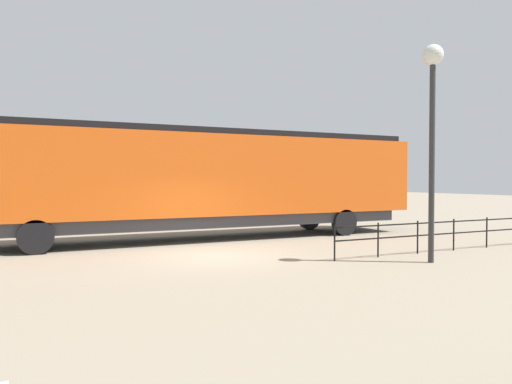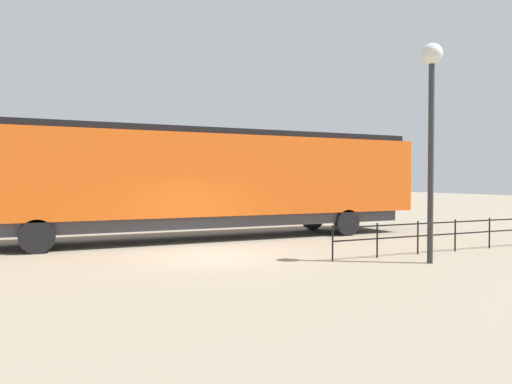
{
  "view_description": "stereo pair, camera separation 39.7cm",
  "coord_description": "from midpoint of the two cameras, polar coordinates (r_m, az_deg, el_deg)",
  "views": [
    {
      "loc": [
        13.91,
        -5.26,
        2.36
      ],
      "look_at": [
        -0.95,
        1.92,
        1.93
      ],
      "focal_mm": 33.61,
      "sensor_mm": 36.0,
      "label": 1
    },
    {
      "loc": [
        14.08,
        -4.9,
        2.36
      ],
      "look_at": [
        -0.95,
        1.92,
        1.93
      ],
      "focal_mm": 33.61,
      "sensor_mm": 36.0,
      "label": 2
    }
  ],
  "objects": [
    {
      "name": "ground_plane",
      "position": [
        15.08,
        -4.45,
        -7.52
      ],
      "size": [
        120.0,
        120.0,
        0.0
      ],
      "primitive_type": "plane",
      "color": "gray"
    },
    {
      "name": "locomotive",
      "position": [
        19.2,
        -4.19,
        1.61
      ],
      "size": [
        3.07,
        18.53,
        4.3
      ],
      "color": "#D15114",
      "rests_on": "ground_plane"
    },
    {
      "name": "lamp_post",
      "position": [
        14.55,
        20.9,
        10.28
      ],
      "size": [
        0.59,
        0.59,
        6.17
      ],
      "color": "#2D2D2D",
      "rests_on": "ground_plane"
    },
    {
      "name": "platform_fence",
      "position": [
        17.18,
        23.24,
        -4.25
      ],
      "size": [
        0.05,
        9.61,
        1.05
      ],
      "color": "black",
      "rests_on": "ground_plane"
    }
  ]
}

